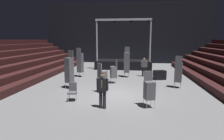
{
  "coord_description": "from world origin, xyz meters",
  "views": [
    {
      "loc": [
        1.22,
        -10.28,
        3.17
      ],
      "look_at": [
        -0.09,
        0.26,
        1.4
      ],
      "focal_mm": 29.49,
      "sensor_mm": 36.0,
      "label": 1
    }
  ],
  "objects_px": {
    "man_with_tie": "(102,88)",
    "equipment_road_case": "(160,75)",
    "chair_stack_front_right": "(69,70)",
    "loose_chair_near_man": "(72,91)",
    "chair_stack_rear_left": "(178,72)",
    "chair_stack_front_left": "(149,90)",
    "crew_worker_near_stage": "(144,66)",
    "chair_stack_rear_right": "(127,62)",
    "chair_stack_mid_right": "(114,72)",
    "chair_stack_mid_centre": "(102,78)",
    "stage_riser": "(123,63)",
    "chair_stack_mid_left": "(80,62)"
  },
  "relations": [
    {
      "from": "man_with_tie",
      "to": "equipment_road_case",
      "type": "xyz_separation_m",
      "value": [
        3.44,
        6.75,
        -0.6
      ]
    },
    {
      "from": "chair_stack_front_right",
      "to": "loose_chair_near_man",
      "type": "distance_m",
      "value": 2.62
    },
    {
      "from": "chair_stack_front_right",
      "to": "chair_stack_rear_left",
      "type": "distance_m",
      "value": 7.12
    },
    {
      "from": "chair_stack_front_left",
      "to": "crew_worker_near_stage",
      "type": "distance_m",
      "value": 7.39
    },
    {
      "from": "man_with_tie",
      "to": "loose_chair_near_man",
      "type": "relative_size",
      "value": 1.8
    },
    {
      "from": "man_with_tie",
      "to": "chair_stack_front_right",
      "type": "height_order",
      "value": "chair_stack_front_right"
    },
    {
      "from": "man_with_tie",
      "to": "chair_stack_rear_left",
      "type": "bearing_deg",
      "value": -127.7
    },
    {
      "from": "chair_stack_front_left",
      "to": "chair_stack_rear_right",
      "type": "xyz_separation_m",
      "value": [
        -1.36,
        6.93,
        0.42
      ]
    },
    {
      "from": "chair_stack_mid_right",
      "to": "man_with_tie",
      "type": "bearing_deg",
      "value": 158.86
    },
    {
      "from": "crew_worker_near_stage",
      "to": "chair_stack_mid_centre",
      "type": "bearing_deg",
      "value": -103.21
    },
    {
      "from": "stage_riser",
      "to": "chair_stack_rear_left",
      "type": "bearing_deg",
      "value": -62.27
    },
    {
      "from": "chair_stack_mid_right",
      "to": "stage_riser",
      "type": "bearing_deg",
      "value": -24.18
    },
    {
      "from": "stage_riser",
      "to": "chair_stack_mid_centre",
      "type": "xyz_separation_m",
      "value": [
        -0.68,
        -9.46,
        0.32
      ]
    },
    {
      "from": "chair_stack_mid_left",
      "to": "chair_stack_rear_left",
      "type": "height_order",
      "value": "chair_stack_mid_left"
    },
    {
      "from": "chair_stack_front_left",
      "to": "chair_stack_mid_right",
      "type": "bearing_deg",
      "value": -82.89
    },
    {
      "from": "chair_stack_front_left",
      "to": "chair_stack_rear_left",
      "type": "distance_m",
      "value": 4.4
    },
    {
      "from": "stage_riser",
      "to": "crew_worker_near_stage",
      "type": "distance_m",
      "value": 4.69
    },
    {
      "from": "chair_stack_mid_left",
      "to": "stage_riser",
      "type": "bearing_deg",
      "value": 69.05
    },
    {
      "from": "stage_riser",
      "to": "chair_stack_mid_centre",
      "type": "bearing_deg",
      "value": -94.11
    },
    {
      "from": "chair_stack_front_right",
      "to": "chair_stack_mid_left",
      "type": "relative_size",
      "value": 1.0
    },
    {
      "from": "stage_riser",
      "to": "chair_stack_mid_right",
      "type": "xyz_separation_m",
      "value": [
        -0.28,
        -6.96,
        0.28
      ]
    },
    {
      "from": "stage_riser",
      "to": "crew_worker_near_stage",
      "type": "relative_size",
      "value": 3.62
    },
    {
      "from": "chair_stack_front_left",
      "to": "chair_stack_front_right",
      "type": "relative_size",
      "value": 0.69
    },
    {
      "from": "chair_stack_mid_left",
      "to": "loose_chair_near_man",
      "type": "distance_m",
      "value": 6.3
    },
    {
      "from": "chair_stack_rear_left",
      "to": "loose_chair_near_man",
      "type": "xyz_separation_m",
      "value": [
        -6.05,
        -3.33,
        -0.53
      ]
    },
    {
      "from": "chair_stack_mid_left",
      "to": "chair_stack_mid_centre",
      "type": "bearing_deg",
      "value": -45.6
    },
    {
      "from": "crew_worker_near_stage",
      "to": "chair_stack_front_left",
      "type": "bearing_deg",
      "value": -76.69
    },
    {
      "from": "stage_riser",
      "to": "chair_stack_rear_right",
      "type": "distance_m",
      "value": 4.76
    },
    {
      "from": "man_with_tie",
      "to": "chair_stack_mid_centre",
      "type": "height_order",
      "value": "chair_stack_mid_centre"
    },
    {
      "from": "chair_stack_rear_left",
      "to": "chair_stack_rear_right",
      "type": "height_order",
      "value": "chair_stack_rear_right"
    },
    {
      "from": "chair_stack_front_left",
      "to": "crew_worker_near_stage",
      "type": "xyz_separation_m",
      "value": [
        0.1,
        7.39,
        0.07
      ]
    },
    {
      "from": "chair_stack_mid_centre",
      "to": "equipment_road_case",
      "type": "height_order",
      "value": "chair_stack_mid_centre"
    },
    {
      "from": "chair_stack_front_left",
      "to": "chair_stack_rear_left",
      "type": "xyz_separation_m",
      "value": [
        2.15,
        3.84,
        0.21
      ]
    },
    {
      "from": "chair_stack_mid_centre",
      "to": "loose_chair_near_man",
      "type": "distance_m",
      "value": 2.12
    },
    {
      "from": "chair_stack_front_left",
      "to": "chair_stack_mid_right",
      "type": "relative_size",
      "value": 1.0
    },
    {
      "from": "chair_stack_front_left",
      "to": "equipment_road_case",
      "type": "bearing_deg",
      "value": -119.92
    },
    {
      "from": "chair_stack_mid_right",
      "to": "chair_stack_rear_left",
      "type": "height_order",
      "value": "chair_stack_rear_left"
    },
    {
      "from": "chair_stack_rear_left",
      "to": "chair_stack_mid_centre",
      "type": "bearing_deg",
      "value": -141.53
    },
    {
      "from": "chair_stack_rear_left",
      "to": "chair_stack_front_right",
      "type": "bearing_deg",
      "value": -152.92
    },
    {
      "from": "chair_stack_mid_right",
      "to": "equipment_road_case",
      "type": "distance_m",
      "value": 3.93
    },
    {
      "from": "man_with_tie",
      "to": "chair_stack_front_left",
      "type": "bearing_deg",
      "value": -161.38
    },
    {
      "from": "man_with_tie",
      "to": "chair_stack_rear_right",
      "type": "xyz_separation_m",
      "value": [
        0.78,
        7.34,
        0.32
      ]
    },
    {
      "from": "stage_riser",
      "to": "equipment_road_case",
      "type": "relative_size",
      "value": 6.65
    },
    {
      "from": "chair_stack_mid_left",
      "to": "loose_chair_near_man",
      "type": "relative_size",
      "value": 2.62
    },
    {
      "from": "chair_stack_mid_right",
      "to": "chair_stack_rear_right",
      "type": "bearing_deg",
      "value": -42.25
    },
    {
      "from": "man_with_tie",
      "to": "loose_chair_near_man",
      "type": "height_order",
      "value": "man_with_tie"
    },
    {
      "from": "chair_stack_front_right",
      "to": "crew_worker_near_stage",
      "type": "distance_m",
      "value": 6.77
    },
    {
      "from": "chair_stack_rear_right",
      "to": "crew_worker_near_stage",
      "type": "height_order",
      "value": "chair_stack_rear_right"
    },
    {
      "from": "chair_stack_rear_left",
      "to": "chair_stack_rear_right",
      "type": "relative_size",
      "value": 0.83
    },
    {
      "from": "man_with_tie",
      "to": "chair_stack_rear_left",
      "type": "distance_m",
      "value": 6.05
    }
  ]
}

